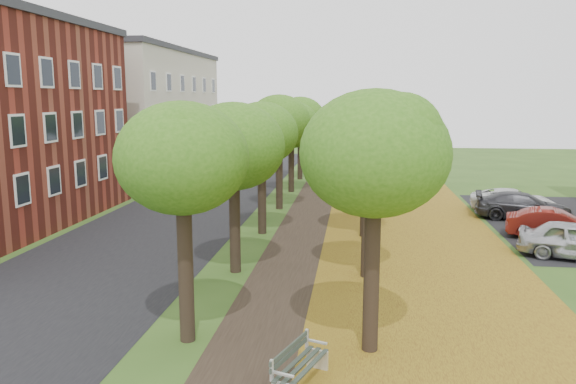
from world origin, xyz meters
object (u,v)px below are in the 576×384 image
(car_red, at_px, (555,224))
(car_white, at_px, (514,201))
(bench, at_px, (299,365))
(car_grey, at_px, (523,206))

(car_red, bearing_deg, car_white, 15.50)
(bench, distance_m, car_red, 17.73)
(car_white, bearing_deg, bench, 166.62)
(car_grey, height_order, car_white, car_grey)
(car_red, bearing_deg, bench, 158.68)
(bench, relative_size, car_grey, 0.41)
(car_grey, xyz_separation_m, car_white, (0.02, 1.92, -0.06))
(car_white, bearing_deg, car_red, -165.82)
(car_white, bearing_deg, car_grey, -168.06)
(car_red, height_order, car_grey, car_grey)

